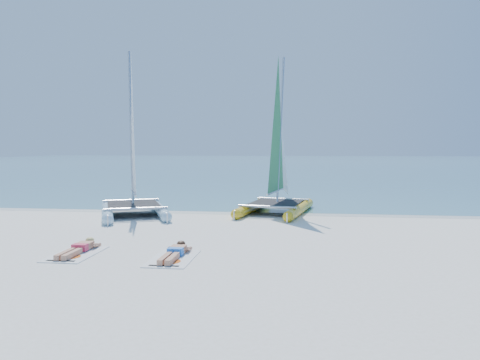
{
  "coord_description": "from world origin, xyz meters",
  "views": [
    {
      "loc": [
        2.82,
        -13.42,
        2.7
      ],
      "look_at": [
        0.99,
        1.2,
        1.64
      ],
      "focal_mm": 35.0,
      "sensor_mm": 36.0,
      "label": 1
    }
  ],
  "objects_px": {
    "sunbather_a": "(79,248)",
    "towel_a": "(76,254)",
    "towel_b": "(173,258)",
    "sunbather_b": "(175,252)",
    "catamaran_blue": "(133,163)",
    "catamaran_yellow": "(279,161)"
  },
  "relations": [
    {
      "from": "sunbather_a",
      "to": "towel_a",
      "type": "bearing_deg",
      "value": -90.0
    },
    {
      "from": "towel_b",
      "to": "sunbather_b",
      "type": "height_order",
      "value": "sunbather_b"
    },
    {
      "from": "towel_a",
      "to": "towel_b",
      "type": "bearing_deg",
      "value": -3.33
    },
    {
      "from": "catamaran_blue",
      "to": "sunbather_a",
      "type": "bearing_deg",
      "value": -105.25
    },
    {
      "from": "catamaran_blue",
      "to": "towel_b",
      "type": "height_order",
      "value": "catamaran_blue"
    },
    {
      "from": "catamaran_blue",
      "to": "towel_b",
      "type": "bearing_deg",
      "value": -86.71
    },
    {
      "from": "catamaran_yellow",
      "to": "sunbather_b",
      "type": "distance_m",
      "value": 8.91
    },
    {
      "from": "towel_b",
      "to": "sunbather_b",
      "type": "distance_m",
      "value": 0.22
    },
    {
      "from": "towel_a",
      "to": "sunbather_b",
      "type": "height_order",
      "value": "sunbather_b"
    },
    {
      "from": "towel_b",
      "to": "towel_a",
      "type": "bearing_deg",
      "value": 176.67
    },
    {
      "from": "towel_b",
      "to": "sunbather_b",
      "type": "bearing_deg",
      "value": 90.0
    },
    {
      "from": "towel_b",
      "to": "catamaran_yellow",
      "type": "bearing_deg",
      "value": 75.84
    },
    {
      "from": "catamaran_yellow",
      "to": "sunbather_a",
      "type": "xyz_separation_m",
      "value": [
        -4.71,
        -8.26,
        -1.99
      ]
    },
    {
      "from": "towel_a",
      "to": "sunbather_a",
      "type": "xyz_separation_m",
      "value": [
        0.0,
        0.19,
        0.11
      ]
    },
    {
      "from": "towel_a",
      "to": "sunbather_b",
      "type": "bearing_deg",
      "value": 1.0
    },
    {
      "from": "sunbather_b",
      "to": "catamaran_yellow",
      "type": "bearing_deg",
      "value": 75.53
    },
    {
      "from": "catamaran_yellow",
      "to": "towel_a",
      "type": "distance_m",
      "value": 9.9
    },
    {
      "from": "catamaran_blue",
      "to": "sunbather_a",
      "type": "distance_m",
      "value": 6.91
    },
    {
      "from": "sunbather_a",
      "to": "sunbather_b",
      "type": "relative_size",
      "value": 1.0
    },
    {
      "from": "catamaran_blue",
      "to": "towel_a",
      "type": "height_order",
      "value": "catamaran_blue"
    },
    {
      "from": "catamaran_yellow",
      "to": "sunbather_a",
      "type": "height_order",
      "value": "catamaran_yellow"
    },
    {
      "from": "catamaran_blue",
      "to": "sunbather_a",
      "type": "relative_size",
      "value": 3.96
    }
  ]
}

